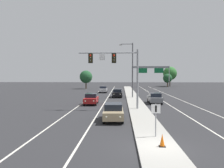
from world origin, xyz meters
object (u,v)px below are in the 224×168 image
object	(u,v)px
tree_far_left_b	(86,77)
median_sign_post	(156,115)
car_receding_grey	(155,98)
overhead_signal_mast	(118,66)
street_lamp_median	(131,67)
traffic_cone_median_nose	(162,140)
highway_sign_gantry	(151,70)
car_oncoming_black	(118,93)
car_oncoming_silver	(103,89)
car_oncoming_red	(91,99)
car_oncoming_tan	(113,112)
tree_far_right_a	(168,78)
tree_far_right_b	(170,73)

from	to	relation	value
tree_far_left_b	median_sign_post	bearing A→B (deg)	-76.86
car_receding_grey	overhead_signal_mast	bearing A→B (deg)	-129.35
street_lamp_median	traffic_cone_median_nose	distance (m)	30.44
street_lamp_median	highway_sign_gantry	xyz separation A→B (m)	(8.49, 39.98, 0.37)
median_sign_post	car_receding_grey	size ratio (longest dim) A/B	0.49
car_oncoming_black	car_receding_grey	distance (m)	11.38
car_oncoming_silver	car_oncoming_red	bearing A→B (deg)	-89.83
street_lamp_median	car_oncoming_tan	distance (m)	22.29
car_oncoming_silver	traffic_cone_median_nose	world-z (taller)	car_oncoming_silver
overhead_signal_mast	car_oncoming_red	size ratio (longest dim) A/B	1.62
street_lamp_median	car_oncoming_red	bearing A→B (deg)	-122.85
highway_sign_gantry	car_oncoming_red	bearing A→B (deg)	-106.49
highway_sign_gantry	car_oncoming_silver	bearing A→B (deg)	-119.10
tree_far_right_a	tree_far_right_b	xyz separation A→B (m)	(1.90, 5.04, 1.83)
median_sign_post	tree_far_left_b	size ratio (longest dim) A/B	0.38
car_oncoming_tan	car_receding_grey	size ratio (longest dim) A/B	1.01
highway_sign_gantry	tree_far_right_b	size ratio (longest dim) A/B	1.75
median_sign_post	car_oncoming_tan	size ratio (longest dim) A/B	0.49
car_oncoming_silver	median_sign_post	bearing A→B (deg)	-80.77
overhead_signal_mast	car_receding_grey	world-z (taller)	overhead_signal_mast
car_oncoming_red	car_oncoming_silver	xyz separation A→B (m)	(-0.07, 23.08, 0.00)
car_oncoming_red	traffic_cone_median_nose	distance (m)	21.46
overhead_signal_mast	tree_far_right_a	bearing A→B (deg)	73.42
tree_far_left_b	tree_far_right_a	size ratio (longest dim) A/B	1.19
traffic_cone_median_nose	tree_far_right_a	distance (m)	74.79
car_oncoming_red	tree_far_right_b	bearing A→B (deg)	68.21
car_oncoming_tan	median_sign_post	bearing A→B (deg)	-64.04
car_oncoming_tan	car_oncoming_red	size ratio (longest dim) A/B	1.00
tree_far_left_b	tree_far_right_a	xyz separation A→B (m)	(27.95, 14.10, -0.60)
car_oncoming_black	traffic_cone_median_nose	xyz separation A→B (m)	(3.07, -31.66, -0.31)
car_oncoming_red	tree_far_right_b	distance (m)	62.57
median_sign_post	car_receding_grey	world-z (taller)	median_sign_post
car_oncoming_red	tree_far_right_a	bearing A→B (deg)	68.10
street_lamp_median	highway_sign_gantry	distance (m)	40.88
car_receding_grey	traffic_cone_median_nose	bearing A→B (deg)	-96.94
car_oncoming_red	street_lamp_median	bearing A→B (deg)	57.15
median_sign_post	street_lamp_median	distance (m)	28.10
tree_far_left_b	car_oncoming_black	bearing A→B (deg)	-69.51
street_lamp_median	tree_far_right_b	xyz separation A→B (m)	(16.99, 48.38, -0.84)
median_sign_post	highway_sign_gantry	xyz separation A→B (m)	(8.04, 67.77, 4.58)
overhead_signal_mast	car_oncoming_black	distance (m)	16.97
traffic_cone_median_nose	overhead_signal_mast	bearing A→B (deg)	99.97
tree_far_right_a	car_oncoming_silver	bearing A→B (deg)	-125.57
car_oncoming_red	car_oncoming_silver	distance (m)	23.08
car_oncoming_red	car_receding_grey	world-z (taller)	same
car_oncoming_tan	street_lamp_median	bearing A→B (deg)	83.20
car_oncoming_black	car_receding_grey	size ratio (longest dim) A/B	1.01
car_oncoming_silver	car_receding_grey	xyz separation A→B (m)	(9.42, -21.64, 0.00)
overhead_signal_mast	tree_far_left_b	distance (m)	45.21
car_oncoming_silver	tree_far_right_b	size ratio (longest dim) A/B	0.59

